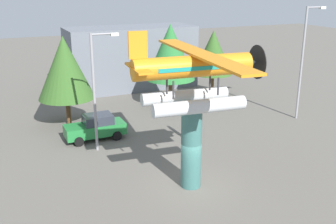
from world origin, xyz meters
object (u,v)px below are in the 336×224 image
tree_east (65,68)px  tree_center_back (170,52)px  floatplane_monument (195,76)px  streetlight_primary (97,84)px  car_mid_green (96,127)px  display_pedestal (191,148)px  tree_far_east (213,53)px  streetlight_secondary (304,56)px  storefront_building (131,58)px

tree_east → tree_center_back: tree_center_back is taller
floatplane_monument → streetlight_primary: (-3.31, 6.97, -1.67)m
streetlight_primary → tree_center_back: (8.56, 7.42, 0.35)m
floatplane_monument → tree_center_back: (5.25, 14.39, -1.32)m
floatplane_monument → car_mid_green: floatplane_monument is taller
floatplane_monument → display_pedestal: bearing=180.0°
car_mid_green → tree_east: 5.50m
tree_east → tree_far_east: tree_east is taller
tree_east → tree_far_east: bearing=9.2°
streetlight_primary → streetlight_secondary: bearing=-1.0°
storefront_building → display_pedestal: bearing=-101.3°
streetlight_primary → tree_center_back: streetlight_primary is taller
floatplane_monument → tree_east: floatplane_monument is taller
floatplane_monument → car_mid_green: size_ratio=2.49×
display_pedestal → tree_far_east: 18.54m
tree_center_back → tree_far_east: bearing=10.6°
streetlight_primary → tree_east: bearing=98.2°
streetlight_secondary → storefront_building: bearing=120.6°
car_mid_green → tree_far_east: bearing=-154.5°
streetlight_primary → storefront_building: 16.89m
display_pedestal → car_mid_green: display_pedestal is taller
floatplane_monument → streetlight_primary: 7.89m
display_pedestal → tree_east: (-4.05, 12.98, 2.25)m
storefront_building → tree_east: (-8.43, -9.02, 1.32)m
streetlight_secondary → tree_east: (-17.49, 6.30, -0.63)m
display_pedestal → streetlight_primary: size_ratio=0.58×
display_pedestal → car_mid_green: size_ratio=1.07×
car_mid_green → tree_east: (-1.13, 3.99, 3.62)m
floatplane_monument → tree_east: 13.75m
floatplane_monument → streetlight_primary: bearing=121.1°
storefront_building → tree_center_back: 7.87m
floatplane_monument → tree_center_back: bearing=75.6°
floatplane_monument → storefront_building: size_ratio=0.79×
tree_east → streetlight_secondary: bearing=-19.8°
car_mid_green → streetlight_primary: bearing=82.8°
streetlight_primary → streetlight_secondary: size_ratio=0.86×
storefront_building → tree_far_east: tree_far_east is taller
car_mid_green → display_pedestal: bearing=108.0°
display_pedestal → storefront_building: bearing=78.7°
car_mid_green → tree_far_east: tree_far_east is taller
tree_far_east → tree_center_back: bearing=-169.4°
streetlight_secondary → tree_far_east: streetlight_secondary is taller
storefront_building → tree_center_back: tree_center_back is taller
car_mid_green → streetlight_secondary: size_ratio=0.47×
streetlight_primary → tree_east: (-0.87, 6.02, 0.01)m
streetlight_secondary → tree_far_east: bearing=110.2°
floatplane_monument → tree_far_east: floatplane_monument is taller
tree_center_back → floatplane_monument: bearing=-110.1°
floatplane_monument → tree_center_back: size_ratio=1.43×
display_pedestal → tree_center_back: bearing=69.5°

